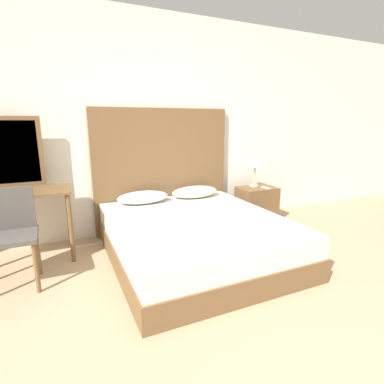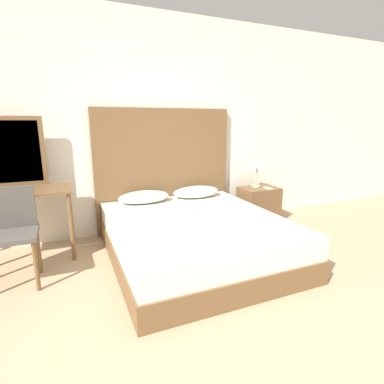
% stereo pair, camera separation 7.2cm
% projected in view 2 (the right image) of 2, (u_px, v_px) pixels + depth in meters
% --- Properties ---
extents(ground_plane, '(16.00, 16.00, 0.00)m').
position_uv_depth(ground_plane, '(277.00, 363.00, 1.79)').
color(ground_plane, tan).
extents(wall_back, '(10.00, 0.06, 2.70)m').
position_uv_depth(wall_back, '(152.00, 126.00, 3.80)').
color(wall_back, silver).
rests_on(wall_back, ground_plane).
extents(bed, '(1.71, 1.96, 0.44)m').
position_uv_depth(bed, '(196.00, 237.00, 3.15)').
color(bed, brown).
rests_on(bed, ground_plane).
extents(headboard, '(1.79, 0.05, 1.57)m').
position_uv_depth(headboard, '(165.00, 170.00, 3.92)').
color(headboard, brown).
rests_on(headboard, ground_plane).
extents(pillow_left, '(0.62, 0.32, 0.15)m').
position_uv_depth(pillow_left, '(144.00, 197.00, 3.64)').
color(pillow_left, silver).
rests_on(pillow_left, bed).
extents(pillow_right, '(0.62, 0.32, 0.15)m').
position_uv_depth(pillow_right, '(196.00, 192.00, 3.90)').
color(pillow_right, silver).
rests_on(pillow_right, bed).
extents(phone_on_bed, '(0.15, 0.16, 0.01)m').
position_uv_depth(phone_on_bed, '(190.00, 209.00, 3.37)').
color(phone_on_bed, '#B7B7BC').
rests_on(phone_on_bed, bed).
extents(nightstand, '(0.52, 0.38, 0.50)m').
position_uv_depth(nightstand, '(259.00, 205.00, 4.26)').
color(nightstand, brown).
rests_on(nightstand, ground_plane).
extents(table_lamp, '(0.20, 0.20, 0.41)m').
position_uv_depth(table_lamp, '(257.00, 164.00, 4.20)').
color(table_lamp, tan).
rests_on(table_lamp, nightstand).
extents(phone_on_nightstand, '(0.07, 0.15, 0.01)m').
position_uv_depth(phone_on_nightstand, '(268.00, 188.00, 4.15)').
color(phone_on_nightstand, '#B7B7BC').
rests_on(phone_on_nightstand, nightstand).
extents(vanity_desk, '(1.06, 0.53, 0.74)m').
position_uv_depth(vanity_desk, '(16.00, 202.00, 3.00)').
color(vanity_desk, brown).
rests_on(vanity_desk, ground_plane).
extents(vanity_mirror, '(0.61, 0.03, 0.73)m').
position_uv_depth(vanity_mirror, '(13.00, 152.00, 3.10)').
color(vanity_mirror, brown).
rests_on(vanity_mirror, vanity_desk).
extents(chair, '(0.50, 0.40, 0.85)m').
position_uv_depth(chair, '(6.00, 228.00, 2.58)').
color(chair, '#4C4742').
rests_on(chair, ground_plane).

